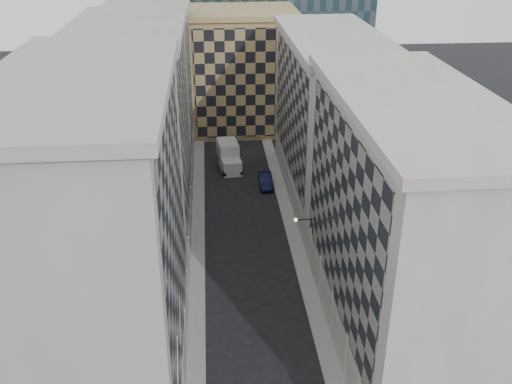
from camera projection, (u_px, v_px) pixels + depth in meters
sidewalk_west at (198, 247)px, 60.62m from camera, size 1.50×100.00×0.15m
sidewalk_east at (295, 242)px, 61.41m from camera, size 1.50×100.00×0.15m
bldg_left_a at (103, 249)px, 38.02m from camera, size 10.80×22.80×23.70m
bldg_left_b at (137, 139)px, 57.91m from camera, size 10.80×22.80×22.70m
bldg_left_c at (154, 85)px, 77.81m from camera, size 10.80×22.80×21.70m
bldg_right_a at (400, 226)px, 43.90m from camera, size 10.80×26.80×20.70m
bldg_right_b at (330, 118)px, 68.25m from camera, size 10.80×28.80×19.70m
tan_block at (242, 70)px, 90.92m from camera, size 16.80×14.80×18.80m
flagpoles_left at (179, 340)px, 35.61m from camera, size 0.10×6.33×2.33m
bracket_lamp at (298, 220)px, 53.28m from camera, size 1.98×0.36×0.36m
box_truck at (229, 157)px, 78.96m from camera, size 3.38×6.69×3.52m
dark_car at (265, 180)px, 73.87m from camera, size 1.75×4.79×1.57m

